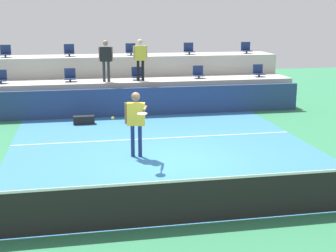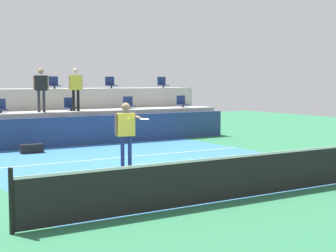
{
  "view_description": "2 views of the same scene",
  "coord_description": "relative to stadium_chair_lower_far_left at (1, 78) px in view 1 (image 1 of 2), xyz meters",
  "views": [
    {
      "loc": [
        -2.41,
        -12.17,
        3.94
      ],
      "look_at": [
        -0.25,
        -0.91,
        1.21
      ],
      "focal_mm": 50.86,
      "sensor_mm": 36.0,
      "label": 1
    },
    {
      "loc": [
        -7.23,
        -12.1,
        2.44
      ],
      "look_at": [
        -0.49,
        -1.07,
        1.29
      ],
      "focal_mm": 54.77,
      "sensor_mm": 36.0,
      "label": 2
    }
  ],
  "objects": [
    {
      "name": "ground_plane",
      "position": [
        5.34,
        -7.23,
        -1.46
      ],
      "size": [
        40.0,
        40.0,
        0.0
      ],
      "primitive_type": "plane",
      "color": "#2D754C"
    },
    {
      "name": "court_inner_paint",
      "position": [
        5.34,
        -6.23,
        -1.46
      ],
      "size": [
        9.0,
        10.0,
        0.01
      ],
      "primitive_type": "cube",
      "color": "teal",
      "rests_on": "ground_plane"
    },
    {
      "name": "court_service_line",
      "position": [
        5.34,
        -4.83,
        -1.46
      ],
      "size": [
        9.0,
        0.06,
        0.0
      ],
      "primitive_type": "cube",
      "color": "white",
      "rests_on": "ground_plane"
    },
    {
      "name": "tennis_net",
      "position": [
        5.34,
        -11.23,
        -0.97
      ],
      "size": [
        10.48,
        0.08,
        1.07
      ],
      "color": "black",
      "rests_on": "ground_plane"
    },
    {
      "name": "sponsor_backboard",
      "position": [
        5.34,
        -1.23,
        -0.91
      ],
      "size": [
        13.0,
        0.16,
        1.1
      ],
      "primitive_type": "cube",
      "color": "navy",
      "rests_on": "ground_plane"
    },
    {
      "name": "seating_tier_lower",
      "position": [
        5.34,
        0.07,
        -0.84
      ],
      "size": [
        13.0,
        1.8,
        1.25
      ],
      "primitive_type": "cube",
      "color": "#ADAAA3",
      "rests_on": "ground_plane"
    },
    {
      "name": "seating_tier_upper",
      "position": [
        5.34,
        1.87,
        -0.41
      ],
      "size": [
        13.0,
        1.8,
        2.1
      ],
      "primitive_type": "cube",
      "color": "#ADAAA3",
      "rests_on": "ground_plane"
    },
    {
      "name": "stadium_chair_lower_far_left",
      "position": [
        0.0,
        0.0,
        0.0
      ],
      "size": [
        0.44,
        0.4,
        0.52
      ],
      "color": "#2D2D33",
      "rests_on": "seating_tier_lower"
    },
    {
      "name": "stadium_chair_lower_left",
      "position": [
        2.66,
        0.0,
        0.0
      ],
      "size": [
        0.44,
        0.4,
        0.52
      ],
      "color": "#2D2D33",
      "rests_on": "seating_tier_lower"
    },
    {
      "name": "stadium_chair_lower_center",
      "position": [
        5.37,
        0.0,
        0.0
      ],
      "size": [
        0.44,
        0.4,
        0.52
      ],
      "color": "#2D2D33",
      "rests_on": "seating_tier_lower"
    },
    {
      "name": "stadium_chair_lower_right",
      "position": [
        7.97,
        0.0,
        0.0
      ],
      "size": [
        0.44,
        0.4,
        0.52
      ],
      "color": "#2D2D33",
      "rests_on": "seating_tier_lower"
    },
    {
      "name": "stadium_chair_lower_far_right",
      "position": [
        10.65,
        0.0,
        0.0
      ],
      "size": [
        0.44,
        0.4,
        0.52
      ],
      "color": "#2D2D33",
      "rests_on": "seating_tier_lower"
    },
    {
      "name": "stadium_chair_upper_far_left",
      "position": [
        0.0,
        1.8,
        0.85
      ],
      "size": [
        0.44,
        0.4,
        0.52
      ],
      "color": "#2D2D33",
      "rests_on": "seating_tier_upper"
    },
    {
      "name": "stadium_chair_upper_left",
      "position": [
        2.65,
        1.8,
        0.85
      ],
      "size": [
        0.44,
        0.4,
        0.52
      ],
      "color": "#2D2D33",
      "rests_on": "seating_tier_upper"
    },
    {
      "name": "stadium_chair_upper_center",
      "position": [
        5.33,
        1.8,
        0.85
      ],
      "size": [
        0.44,
        0.4,
        0.52
      ],
      "color": "#2D2D33",
      "rests_on": "seating_tier_upper"
    },
    {
      "name": "stadium_chair_upper_right",
      "position": [
        7.98,
        1.8,
        0.85
      ],
      "size": [
        0.44,
        0.4,
        0.52
      ],
      "color": "#2D2D33",
      "rests_on": "seating_tier_upper"
    },
    {
      "name": "stadium_chair_upper_far_right",
      "position": [
        10.71,
        1.8,
        0.85
      ],
      "size": [
        0.44,
        0.4,
        0.52
      ],
      "color": "#2D2D33",
      "rests_on": "seating_tier_upper"
    },
    {
      "name": "tennis_player",
      "position": [
        4.48,
        -6.7,
        -0.33
      ],
      "size": [
        0.62,
        1.32,
        1.83
      ],
      "color": "navy",
      "rests_on": "ground_plane"
    },
    {
      "name": "spectator_in_grey",
      "position": [
        4.09,
        -0.38,
        0.77
      ],
      "size": [
        0.58,
        0.27,
        1.65
      ],
      "color": "#2D2D33",
      "rests_on": "seating_tier_lower"
    },
    {
      "name": "spectator_leaning_on_rail",
      "position": [
        5.46,
        -0.38,
        0.79
      ],
      "size": [
        0.59,
        0.24,
        1.67
      ],
      "color": "black",
      "rests_on": "seating_tier_lower"
    },
    {
      "name": "tennis_ball",
      "position": [
        3.72,
        -8.35,
        0.04
      ],
      "size": [
        0.07,
        0.07,
        0.07
      ],
      "color": "#CCE033"
    },
    {
      "name": "equipment_bag",
      "position": [
        3.11,
        -2.32,
        -1.31
      ],
      "size": [
        0.76,
        0.28,
        0.3
      ],
      "primitive_type": "cube",
      "color": "black",
      "rests_on": "ground_plane"
    }
  ]
}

